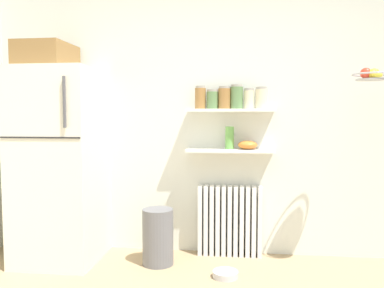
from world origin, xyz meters
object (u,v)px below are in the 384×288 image
at_px(storage_jar_5, 261,98).
at_px(shelf_bowl, 248,145).
at_px(trash_bin, 158,237).
at_px(hanging_fruit_basket, 371,75).
at_px(storage_jar_2, 225,98).
at_px(refrigerator, 60,160).
at_px(storage_jar_1, 212,99).
at_px(radiator, 230,221).
at_px(storage_jar_4, 249,99).
at_px(vase, 230,138).
at_px(storage_jar_0, 200,98).
at_px(storage_jar_3, 237,97).
at_px(pet_food_bowl, 225,274).

bearing_deg(storage_jar_5, shelf_bowl, 180.00).
relative_size(trash_bin, hanging_fruit_basket, 1.69).
bearing_deg(storage_jar_2, refrigerator, -170.42).
distance_m(refrigerator, storage_jar_2, 1.56).
xyz_separation_m(refrigerator, shelf_bowl, (1.65, 0.24, 0.13)).
bearing_deg(storage_jar_1, radiator, 10.47).
relative_size(refrigerator, storage_jar_5, 9.97).
xyz_separation_m(radiator, storage_jar_4, (0.16, -0.03, 1.11)).
height_order(vase, hanging_fruit_basket, hanging_fruit_basket).
distance_m(storage_jar_5, shelf_bowl, 0.43).
relative_size(refrigerator, storage_jar_0, 9.32).
distance_m(storage_jar_2, vase, 0.36).
relative_size(radiator, storage_jar_5, 3.35).
xyz_separation_m(storage_jar_2, hanging_fruit_basket, (1.14, -0.33, 0.16)).
bearing_deg(refrigerator, shelf_bowl, 8.38).
xyz_separation_m(storage_jar_3, shelf_bowl, (0.10, 0.00, -0.43)).
bearing_deg(storage_jar_0, storage_jar_3, 0.00).
bearing_deg(storage_jar_2, pet_food_bowl, -85.86).
distance_m(storage_jar_4, storage_jar_5, 0.11).
bearing_deg(shelf_bowl, vase, 180.00).
bearing_deg(storage_jar_0, storage_jar_4, 0.00).
bearing_deg(shelf_bowl, storage_jar_3, -180.00).
xyz_separation_m(storage_jar_5, trash_bin, (-0.88, -0.27, -1.20)).
bearing_deg(storage_jar_5, storage_jar_3, -180.00).
relative_size(storage_jar_0, trash_bin, 0.42).
height_order(shelf_bowl, trash_bin, shelf_bowl).
xyz_separation_m(storage_jar_1, storage_jar_5, (0.43, -0.00, 0.01)).
distance_m(storage_jar_1, vase, 0.38).
distance_m(storage_jar_2, hanging_fruit_basket, 1.20).
bearing_deg(storage_jar_4, storage_jar_2, 180.00).
bearing_deg(storage_jar_4, storage_jar_5, 0.00).
height_order(storage_jar_2, hanging_fruit_basket, hanging_fruit_basket).
bearing_deg(storage_jar_2, vase, 0.00).
bearing_deg(shelf_bowl, storage_jar_4, -0.00).
bearing_deg(storage_jar_3, shelf_bowl, 0.00).
distance_m(storage_jar_3, storage_jar_5, 0.22).
relative_size(storage_jar_4, trash_bin, 0.37).
bearing_deg(storage_jar_1, shelf_bowl, -0.00).
height_order(storage_jar_3, storage_jar_4, storage_jar_3).
relative_size(storage_jar_0, storage_jar_2, 1.03).
distance_m(storage_jar_2, storage_jar_5, 0.32).
height_order(storage_jar_1, vase, storage_jar_1).
distance_m(storage_jar_5, hanging_fruit_basket, 0.90).
bearing_deg(hanging_fruit_basket, storage_jar_0, 166.41).
bearing_deg(pet_food_bowl, trash_bin, 160.08).
height_order(storage_jar_5, hanging_fruit_basket, hanging_fruit_basket).
bearing_deg(trash_bin, hanging_fruit_basket, -2.00).
xyz_separation_m(radiator, pet_food_bowl, (-0.02, -0.51, -0.30)).
distance_m(storage_jar_4, pet_food_bowl, 1.50).
relative_size(storage_jar_1, hanging_fruit_basket, 0.60).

